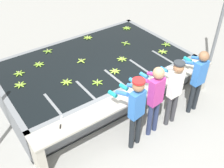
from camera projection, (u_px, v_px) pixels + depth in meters
ground_plane at (139, 126)px, 6.13m from camera, size 80.00×80.00×0.00m
wash_tank at (94, 74)px, 7.10m from camera, size 4.83×2.95×0.85m
work_ledge at (134, 101)px, 5.90m from camera, size 4.83×0.45×0.85m
worker_0 at (135, 107)px, 5.08m from camera, size 0.47×0.74×1.73m
worker_1 at (154, 95)px, 5.37m from camera, size 0.44×0.73×1.75m
worker_2 at (174, 87)px, 5.64m from camera, size 0.41×0.72×1.68m
worker_3 at (198, 76)px, 5.99m from camera, size 0.41×0.71×1.68m
banana_bunch_floating_0 at (166, 44)px, 7.50m from camera, size 0.27×0.28×0.08m
banana_bunch_floating_1 at (127, 28)px, 8.36m from camera, size 0.28×0.28×0.08m
banana_bunch_floating_2 at (126, 43)px, 7.56m from camera, size 0.26×0.26×0.08m
banana_bunch_floating_3 at (115, 71)px, 6.42m from camera, size 0.27×0.28×0.08m
banana_bunch_floating_4 at (97, 82)px, 6.05m from camera, size 0.28×0.27×0.08m
banana_bunch_floating_5 at (122, 59)px, 6.87m from camera, size 0.28×0.28×0.08m
banana_bunch_floating_6 at (67, 82)px, 6.07m from camera, size 0.27×0.28×0.08m
banana_bunch_floating_7 at (163, 52)px, 7.18m from camera, size 0.27×0.28×0.08m
banana_bunch_floating_8 at (20, 85)px, 5.99m from camera, size 0.28×0.28×0.08m
banana_bunch_floating_9 at (48, 51)px, 7.20m from camera, size 0.27×0.28×0.08m
banana_bunch_floating_10 at (88, 38)px, 7.84m from camera, size 0.28×0.28×0.08m
banana_bunch_floating_11 at (81, 61)px, 6.80m from camera, size 0.28×0.28×0.08m
banana_bunch_floating_12 at (39, 64)px, 6.67m from camera, size 0.28×0.28×0.08m
banana_bunch_floating_13 at (19, 73)px, 6.35m from camera, size 0.28×0.28×0.08m
knife_0 at (61, 124)px, 5.01m from camera, size 0.21×0.31×0.02m
support_post_right at (221, 19)px, 7.14m from camera, size 0.09×0.09×3.20m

